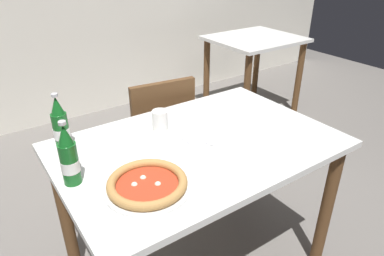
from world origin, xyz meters
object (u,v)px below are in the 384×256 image
beer_bottle_left (69,158)px  paper_cup (160,120)px  beer_bottle_center (60,126)px  dining_table_main (198,164)px  napkin_with_cutlery (190,141)px  chair_behind_table (158,133)px  pizza_margherita_near (147,184)px  dining_table_background (254,54)px

beer_bottle_left → paper_cup: 0.50m
beer_bottle_left → paper_cup: bearing=20.6°
beer_bottle_center → dining_table_main: bearing=-30.2°
napkin_with_cutlery → paper_cup: (-0.05, 0.17, 0.04)m
chair_behind_table → beer_bottle_center: size_ratio=3.44×
beer_bottle_left → napkin_with_cutlery: 0.53m
pizza_margherita_near → paper_cup: paper_cup is taller
pizza_margherita_near → paper_cup: (0.26, 0.36, 0.03)m
dining_table_background → napkin_with_cutlery: size_ratio=3.83×
chair_behind_table → napkin_with_cutlery: chair_behind_table is taller
chair_behind_table → dining_table_background: bearing=-148.1°
chair_behind_table → beer_bottle_left: size_ratio=3.44×
beer_bottle_center → dining_table_background: bearing=25.8°
beer_bottle_center → napkin_with_cutlery: (0.47, -0.26, -0.10)m
napkin_with_cutlery → paper_cup: 0.18m
chair_behind_table → beer_bottle_left: bearing=47.9°
beer_bottle_left → dining_table_background: bearing=30.8°
dining_table_main → beer_bottle_left: beer_bottle_left is taller
beer_bottle_left → chair_behind_table: bearing=41.1°
chair_behind_table → paper_cup: size_ratio=8.95×
beer_bottle_left → beer_bottle_center: 0.26m
napkin_with_cutlery → paper_cup: paper_cup is taller
dining_table_background → dining_table_main: bearing=-140.7°
beer_bottle_center → paper_cup: bearing=-11.6°
beer_bottle_center → napkin_with_cutlery: beer_bottle_center is taller
pizza_margherita_near → paper_cup: size_ratio=3.22×
pizza_margherita_near → beer_bottle_left: bearing=136.6°
chair_behind_table → dining_table_background: size_ratio=1.06×
dining_table_main → beer_bottle_left: (-0.54, 0.03, 0.22)m
chair_behind_table → beer_bottle_center: bearing=34.3°
dining_table_main → napkin_with_cutlery: bearing=128.5°
chair_behind_table → beer_bottle_center: 0.79m
dining_table_main → chair_behind_table: size_ratio=1.41×
beer_bottle_left → napkin_with_cutlery: bearing=0.3°
dining_table_background → paper_cup: paper_cup is taller
beer_bottle_center → napkin_with_cutlery: 0.54m
pizza_margherita_near → beer_bottle_center: size_ratio=1.24×
chair_behind_table → dining_table_background: 1.59m
paper_cup → dining_table_main: bearing=-69.7°
chair_behind_table → napkin_with_cutlery: bearing=82.0°
napkin_with_cutlery → pizza_margherita_near: bearing=-148.4°
pizza_margherita_near → napkin_with_cutlery: 0.37m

